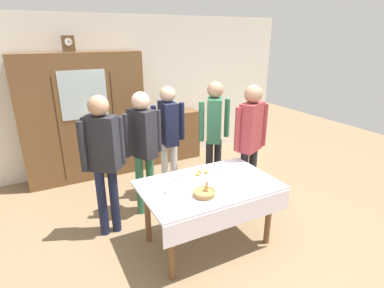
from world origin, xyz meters
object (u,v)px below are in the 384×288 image
(mantel_clock, at_px, (68,44))
(spoon_mid_left, at_px, (254,179))
(bookshelf_low, at_px, (173,136))
(person_beside_shelf, at_px, (168,131))
(tea_cup_near_right, at_px, (169,191))
(spoon_center, at_px, (235,168))
(book_stack, at_px, (173,110))
(person_by_cabinet, at_px, (143,142))
(person_behind_table_left, at_px, (251,135))
(pastry_plate, at_px, (202,174))
(tea_cup_far_left, at_px, (179,178))
(wall_cabinet, at_px, (84,118))
(person_near_right_end, at_px, (103,153))
(bread_basket, at_px, (204,193))
(spoon_near_left, at_px, (237,181))
(tea_cup_near_left, at_px, (223,170))
(dining_table, at_px, (210,194))
(person_behind_table_right, at_px, (214,127))

(mantel_clock, relative_size, spoon_mid_left, 2.02)
(bookshelf_low, height_order, person_beside_shelf, person_beside_shelf)
(tea_cup_near_right, relative_size, spoon_center, 1.09)
(book_stack, height_order, person_beside_shelf, person_beside_shelf)
(person_by_cabinet, bearing_deg, person_behind_table_left, -21.96)
(pastry_plate, distance_m, person_by_cabinet, 0.92)
(tea_cup_far_left, height_order, person_behind_table_left, person_behind_table_left)
(tea_cup_near_right, xyz_separation_m, person_by_cabinet, (0.06, 0.98, 0.24))
(spoon_mid_left, bearing_deg, bookshelf_low, 85.70)
(tea_cup_far_left, relative_size, person_beside_shelf, 0.08)
(spoon_mid_left, bearing_deg, wall_cabinet, 117.91)
(tea_cup_far_left, distance_m, person_near_right_end, 0.93)
(book_stack, xyz_separation_m, spoon_mid_left, (-0.21, -2.75, -0.21))
(mantel_clock, height_order, bread_basket, mantel_clock)
(spoon_near_left, bearing_deg, wall_cabinet, 114.53)
(book_stack, height_order, person_by_cabinet, person_by_cabinet)
(wall_cabinet, relative_size, mantel_clock, 8.81)
(tea_cup_near_left, height_order, spoon_center, tea_cup_near_left)
(book_stack, relative_size, tea_cup_near_right, 1.76)
(tea_cup_far_left, bearing_deg, person_near_right_end, 145.95)
(tea_cup_far_left, height_order, spoon_near_left, tea_cup_far_left)
(spoon_center, bearing_deg, pastry_plate, 178.58)
(dining_table, distance_m, mantel_clock, 3.19)
(spoon_mid_left, xyz_separation_m, spoon_center, (-0.01, 0.37, 0.00))
(pastry_plate, relative_size, person_behind_table_right, 0.16)
(tea_cup_near_right, xyz_separation_m, bread_basket, (0.31, -0.22, 0.01))
(tea_cup_far_left, relative_size, person_behind_table_left, 0.07)
(spoon_center, height_order, person_near_right_end, person_near_right_end)
(spoon_near_left, height_order, person_near_right_end, person_near_right_end)
(bookshelf_low, xyz_separation_m, spoon_mid_left, (-0.21, -2.75, 0.31))
(wall_cabinet, xyz_separation_m, book_stack, (1.64, 0.05, -0.06))
(mantel_clock, height_order, tea_cup_near_left, mantel_clock)
(spoon_near_left, distance_m, person_behind_table_right, 1.24)
(wall_cabinet, xyz_separation_m, tea_cup_near_right, (0.42, -2.55, -0.25))
(book_stack, bearing_deg, mantel_clock, -178.31)
(tea_cup_far_left, bearing_deg, wall_cabinet, 105.71)
(person_by_cabinet, xyz_separation_m, person_behind_table_right, (1.13, 0.05, 0.03))
(wall_cabinet, relative_size, person_beside_shelf, 1.25)
(person_beside_shelf, bearing_deg, wall_cabinet, 128.61)
(spoon_mid_left, xyz_separation_m, person_by_cabinet, (-0.95, 1.13, 0.26))
(bookshelf_low, relative_size, person_beside_shelf, 0.60)
(spoon_mid_left, height_order, person_behind_table_right, person_behind_table_right)
(spoon_center, height_order, person_by_cabinet, person_by_cabinet)
(bookshelf_low, relative_size, pastry_plate, 3.61)
(spoon_near_left, distance_m, person_near_right_end, 1.57)
(mantel_clock, relative_size, tea_cup_near_right, 1.85)
(dining_table, relative_size, person_beside_shelf, 0.90)
(spoon_near_left, bearing_deg, dining_table, 167.41)
(spoon_near_left, relative_size, person_by_cabinet, 0.07)
(book_stack, xyz_separation_m, person_near_right_end, (-1.72, -1.87, 0.08))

